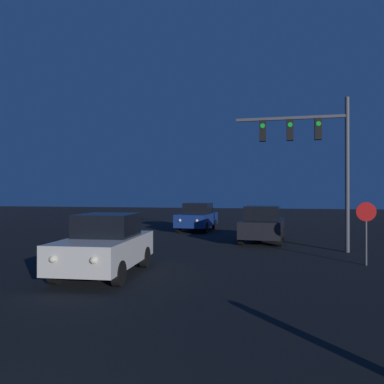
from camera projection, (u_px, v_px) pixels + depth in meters
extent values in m
cube|color=beige|center=(105.00, 250.00, 11.15)|extent=(2.21, 4.24, 0.79)
cube|color=black|center=(107.00, 225.00, 11.36)|extent=(1.75, 1.82, 0.68)
cylinder|color=black|center=(119.00, 273.00, 9.77)|extent=(0.26, 0.69, 0.68)
cylinder|color=black|center=(56.00, 271.00, 10.02)|extent=(0.26, 0.69, 0.68)
cylinder|color=black|center=(145.00, 257.00, 12.29)|extent=(0.26, 0.69, 0.68)
cylinder|color=black|center=(94.00, 256.00, 12.54)|extent=(0.26, 0.69, 0.68)
sphere|color=#F9EFC6|center=(94.00, 260.00, 9.03)|extent=(0.18, 0.18, 0.18)
sphere|color=#F9EFC6|center=(53.00, 259.00, 9.18)|extent=(0.18, 0.18, 0.18)
cube|color=black|center=(263.00, 228.00, 18.58)|extent=(2.16, 4.22, 0.79)
cube|color=black|center=(262.00, 213.00, 18.39)|extent=(1.73, 1.80, 0.68)
cylinder|color=black|center=(248.00, 232.00, 20.05)|extent=(0.25, 0.69, 0.68)
cylinder|color=black|center=(282.00, 233.00, 19.56)|extent=(0.25, 0.69, 0.68)
cylinder|color=black|center=(241.00, 238.00, 17.60)|extent=(0.25, 0.69, 0.68)
cylinder|color=black|center=(279.00, 239.00, 17.12)|extent=(0.25, 0.69, 0.68)
sphere|color=#F9EFC6|center=(257.00, 223.00, 20.72)|extent=(0.18, 0.18, 0.18)
sphere|color=#F9EFC6|center=(276.00, 223.00, 20.43)|extent=(0.18, 0.18, 0.18)
cube|color=navy|center=(197.00, 220.00, 24.30)|extent=(2.12, 4.20, 0.79)
cube|color=black|center=(198.00, 208.00, 24.50)|extent=(1.71, 1.78, 0.68)
cylinder|color=black|center=(206.00, 228.00, 22.84)|extent=(0.24, 0.69, 0.68)
cylinder|color=black|center=(178.00, 227.00, 23.31)|extent=(0.24, 0.69, 0.68)
cylinder|color=black|center=(214.00, 224.00, 25.29)|extent=(0.24, 0.69, 0.68)
cylinder|color=black|center=(189.00, 224.00, 25.76)|extent=(0.24, 0.69, 0.68)
sphere|color=#F9EFC6|center=(197.00, 221.00, 22.17)|extent=(0.18, 0.18, 0.18)
sphere|color=#F9EFC6|center=(180.00, 220.00, 22.45)|extent=(0.18, 0.18, 0.18)
cylinder|color=#4C4C51|center=(347.00, 175.00, 15.46)|extent=(0.18, 0.18, 6.42)
cube|color=#4C4C51|center=(290.00, 118.00, 15.97)|extent=(4.59, 0.12, 0.12)
cube|color=black|center=(318.00, 129.00, 15.72)|extent=(0.28, 0.28, 0.90)
cylinder|color=green|center=(318.00, 124.00, 15.57)|extent=(0.20, 0.02, 0.20)
cube|color=black|center=(290.00, 130.00, 15.97)|extent=(0.28, 0.28, 0.90)
cylinder|color=green|center=(290.00, 125.00, 15.82)|extent=(0.20, 0.02, 0.20)
cube|color=black|center=(263.00, 131.00, 16.21)|extent=(0.28, 0.28, 0.90)
cylinder|color=green|center=(263.00, 126.00, 16.07)|extent=(0.20, 0.02, 0.20)
cylinder|color=#4C4C51|center=(366.00, 234.00, 12.63)|extent=(0.07, 0.07, 2.14)
cylinder|color=red|center=(366.00, 212.00, 12.62)|extent=(0.64, 0.03, 0.64)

